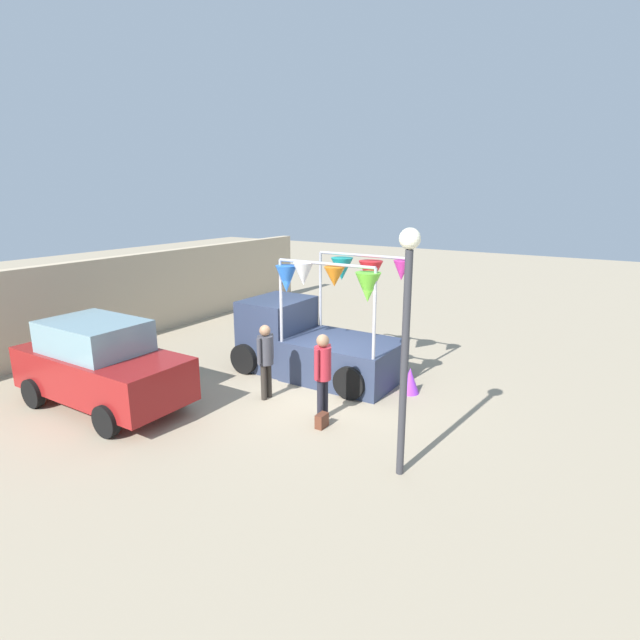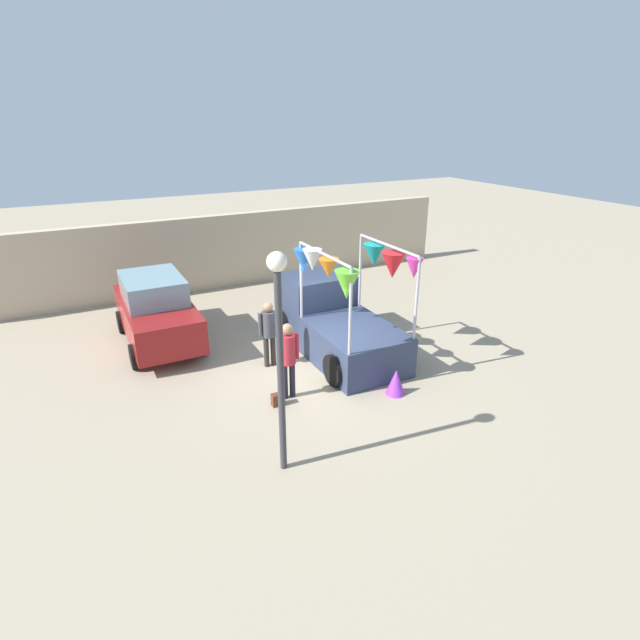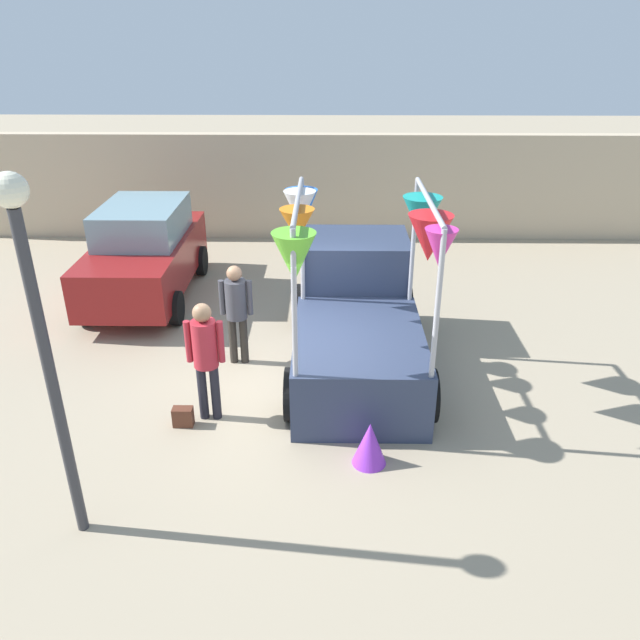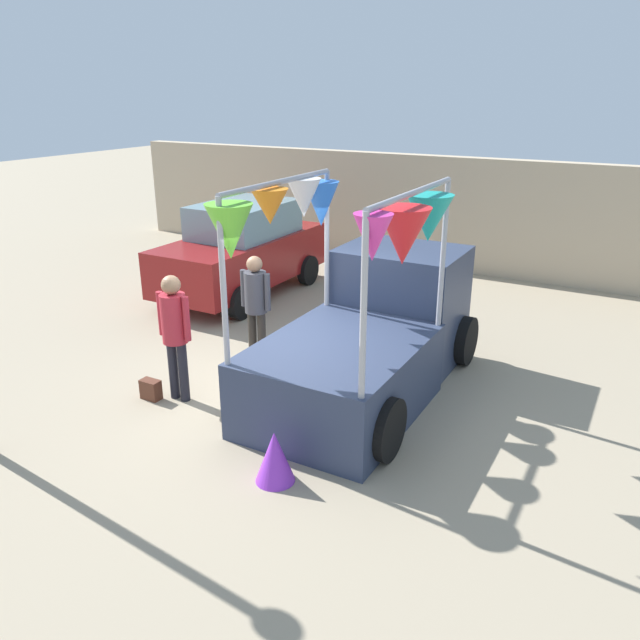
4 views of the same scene
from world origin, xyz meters
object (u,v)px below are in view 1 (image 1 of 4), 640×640
Objects in this scene: handbag at (322,421)px; folded_kite_bundle_violet at (410,380)px; parked_car at (101,364)px; person_vendor at (266,355)px; vendor_truck at (310,338)px; person_customer at (323,368)px; street_lamp at (406,320)px.

handbag is 0.47× the size of folded_kite_bundle_violet.
person_vendor is (2.19, -2.69, 0.08)m from parked_car.
parked_car is 14.29× the size of handbag.
vendor_truck is 2.30× the size of person_customer.
vendor_truck reaches higher than parked_car.
person_vendor is 4.27m from street_lamp.
parked_car is at bearing 129.21° from person_vendor.
person_customer is at bearing 156.00° from folded_kite_bundle_violet.
parked_car is 3.47m from person_vendor.
vendor_truck is at bearing 3.19° from person_vendor.
person_customer is at bearing -141.05° from vendor_truck.
folded_kite_bundle_violet is at bearing -51.51° from parked_car.
vendor_truck reaches higher than person_vendor.
person_vendor is 2.82× the size of folded_kite_bundle_violet.
person_vendor is at bearing 127.74° from folded_kite_bundle_violet.
folded_kite_bundle_violet is (3.26, 1.18, -2.29)m from street_lamp.
street_lamp is at bearing -110.00° from handbag.
folded_kite_bundle_violet is (4.19, -5.27, -0.64)m from parked_car.
street_lamp is (-3.18, -3.87, 1.67)m from vendor_truck.
handbag is at bearing -150.26° from person_customer.
person_customer is 2.53m from folded_kite_bundle_violet.
street_lamp is at bearing -81.79° from parked_car.
person_customer is 6.35× the size of handbag.
handbag is at bearing -142.24° from vendor_truck.
person_vendor is (-1.92, -0.11, 0.11)m from vendor_truck.
person_customer is 0.45× the size of street_lamp.
vendor_truck is at bearing 37.76° from handbag.
person_vendor is at bearing -50.79° from parked_car.
parked_car is 6.72m from street_lamp.
parked_car is 6.67× the size of folded_kite_bundle_violet.
person_customer is at bearing 63.78° from street_lamp.
street_lamp is (0.93, -6.45, 1.65)m from parked_car.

